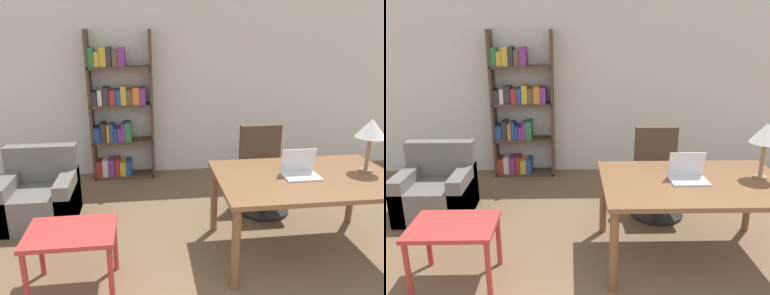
# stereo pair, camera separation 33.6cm
# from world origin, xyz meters

# --- Properties ---
(wall_back) EXTENTS (8.00, 0.06, 2.70)m
(wall_back) POSITION_xyz_m (0.00, 4.53, 1.35)
(wall_back) COLOR silver
(wall_back) RESTS_ON ground_plane
(desk) EXTENTS (1.62, 1.06, 0.75)m
(desk) POSITION_xyz_m (0.85, 2.19, 0.67)
(desk) COLOR brown
(desk) RESTS_ON ground_plane
(laptop) EXTENTS (0.32, 0.23, 0.24)m
(laptop) POSITION_xyz_m (0.79, 2.20, 0.81)
(laptop) COLOR silver
(laptop) RESTS_ON desk
(table_lamp) EXTENTS (0.27, 0.27, 0.50)m
(table_lamp) POSITION_xyz_m (1.45, 2.25, 1.15)
(table_lamp) COLOR olive
(table_lamp) RESTS_ON desk
(office_chair) EXTENTS (0.59, 0.59, 0.98)m
(office_chair) POSITION_xyz_m (0.74, 3.10, 0.43)
(office_chair) COLOR black
(office_chair) RESTS_ON ground_plane
(side_table_blue) EXTENTS (0.69, 0.50, 0.53)m
(side_table_blue) POSITION_xyz_m (-1.19, 1.88, 0.45)
(side_table_blue) COLOR #B2332D
(side_table_blue) RESTS_ON ground_plane
(armchair) EXTENTS (0.77, 0.70, 0.79)m
(armchair) POSITION_xyz_m (-1.75, 3.12, 0.27)
(armchair) COLOR #66605B
(armchair) RESTS_ON ground_plane
(bookshelf) EXTENTS (0.86, 0.28, 2.03)m
(bookshelf) POSITION_xyz_m (-0.96, 4.34, 0.92)
(bookshelf) COLOR #4C3828
(bookshelf) RESTS_ON ground_plane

